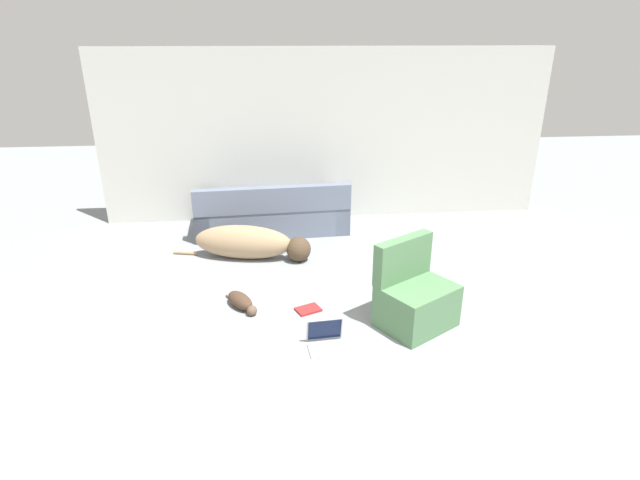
{
  "coord_description": "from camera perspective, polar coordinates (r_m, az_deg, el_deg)",
  "views": [
    {
      "loc": [
        -0.77,
        -2.83,
        2.58
      ],
      "look_at": [
        -0.33,
        1.84,
        0.63
      ],
      "focal_mm": 28.0,
      "sensor_mm": 36.0,
      "label": 1
    }
  ],
  "objects": [
    {
      "name": "dog",
      "position": [
        6.19,
        -8.01,
        -0.33
      ],
      "size": [
        1.75,
        0.65,
        0.42
      ],
      "rotation": [
        0.0,
        0.0,
        6.06
      ],
      "color": "#A38460",
      "rests_on": "ground_plane"
    },
    {
      "name": "laptop_open",
      "position": [
        4.52,
        0.66,
        -11.08
      ],
      "size": [
        0.35,
        0.31,
        0.24
      ],
      "rotation": [
        0.0,
        0.0,
        0.09
      ],
      "color": "#B7B7BC",
      "rests_on": "ground_plane"
    },
    {
      "name": "cat",
      "position": [
        5.15,
        -8.99,
        -6.94
      ],
      "size": [
        0.37,
        0.48,
        0.15
      ],
      "rotation": [
        0.0,
        0.0,
        5.32
      ],
      "color": "#473323",
      "rests_on": "ground_plane"
    },
    {
      "name": "ground_plane",
      "position": [
        3.91,
        7.78,
        -19.04
      ],
      "size": [
        20.0,
        20.0,
        0.0
      ],
      "primitive_type": "plane",
      "color": "gray"
    },
    {
      "name": "couch",
      "position": [
        7.01,
        -5.49,
        2.97
      ],
      "size": [
        2.13,
        0.96,
        0.73
      ],
      "rotation": [
        0.0,
        0.0,
        3.21
      ],
      "color": "slate",
      "rests_on": "ground_plane"
    },
    {
      "name": "wall_back",
      "position": [
        7.33,
        0.73,
        11.76
      ],
      "size": [
        6.43,
        0.06,
        2.43
      ],
      "color": "beige",
      "rests_on": "ground_plane"
    },
    {
      "name": "book_red",
      "position": [
        5.07,
        -1.36,
        -7.94
      ],
      "size": [
        0.29,
        0.25,
        0.02
      ],
      "rotation": [
        0.0,
        0.0,
        0.41
      ],
      "color": "maroon",
      "rests_on": "ground_plane"
    },
    {
      "name": "side_chair",
      "position": [
        4.81,
        10.71,
        -6.44
      ],
      "size": [
        0.85,
        0.81,
        0.83
      ],
      "rotation": [
        0.0,
        0.0,
        0.56
      ],
      "color": "#4C754C",
      "rests_on": "ground_plane"
    }
  ]
}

